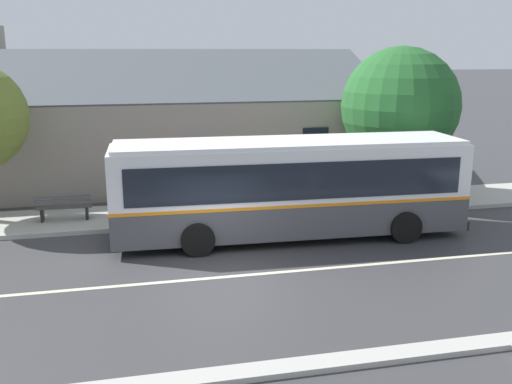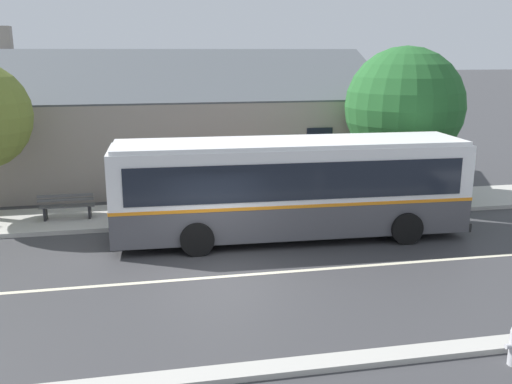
# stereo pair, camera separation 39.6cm
# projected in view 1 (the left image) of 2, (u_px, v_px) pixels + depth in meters

# --- Properties ---
(ground_plane) EXTENTS (300.00, 300.00, 0.00)m
(ground_plane) POSITION_uv_depth(u_px,v_px,m) (223.00, 277.00, 15.07)
(ground_plane) COLOR #38383A
(sidewalk_far) EXTENTS (60.00, 3.00, 0.15)m
(sidewalk_far) POSITION_uv_depth(u_px,v_px,m) (196.00, 213.00, 20.74)
(sidewalk_far) COLOR #ADAAA3
(sidewalk_far) RESTS_ON ground
(curb_near) EXTENTS (60.00, 0.50, 0.12)m
(curb_near) POSITION_uv_depth(u_px,v_px,m) (264.00, 371.00, 10.56)
(curb_near) COLOR #ADAAA3
(curb_near) RESTS_ON ground
(lane_divider_stripe) EXTENTS (60.00, 0.16, 0.01)m
(lane_divider_stripe) POSITION_uv_depth(u_px,v_px,m) (223.00, 277.00, 15.07)
(lane_divider_stripe) COLOR beige
(lane_divider_stripe) RESTS_ON ground
(community_building) EXTENTS (21.89, 10.74, 6.92)m
(community_building) POSITION_uv_depth(u_px,v_px,m) (132.00, 132.00, 27.26)
(community_building) COLOR gray
(community_building) RESTS_ON ground
(transit_bus) EXTENTS (11.19, 3.03, 3.13)m
(transit_bus) POSITION_uv_depth(u_px,v_px,m) (290.00, 186.00, 17.98)
(transit_bus) COLOR #47474C
(transit_bus) RESTS_ON ground
(bench_by_building) EXTENTS (1.84, 0.51, 0.94)m
(bench_by_building) POSITION_uv_depth(u_px,v_px,m) (64.00, 208.00, 19.50)
(bench_by_building) COLOR #4C4C4C
(bench_by_building) RESTS_ON sidewalk_far
(bench_down_street) EXTENTS (1.89, 0.51, 0.94)m
(bench_down_street) POSITION_uv_depth(u_px,v_px,m) (199.00, 202.00, 20.32)
(bench_down_street) COLOR #4C4C4C
(bench_down_street) RESTS_ON sidewalk_far
(street_tree_primary) EXTENTS (4.61, 4.61, 6.02)m
(street_tree_primary) POSITION_uv_depth(u_px,v_px,m) (400.00, 106.00, 22.25)
(street_tree_primary) COLOR #4C3828
(street_tree_primary) RESTS_ON ground
(bus_stop_sign) EXTENTS (0.36, 0.07, 2.40)m
(bus_stop_sign) POSITION_uv_depth(u_px,v_px,m) (430.00, 166.00, 21.25)
(bus_stop_sign) COLOR gray
(bus_stop_sign) RESTS_ON sidewalk_far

